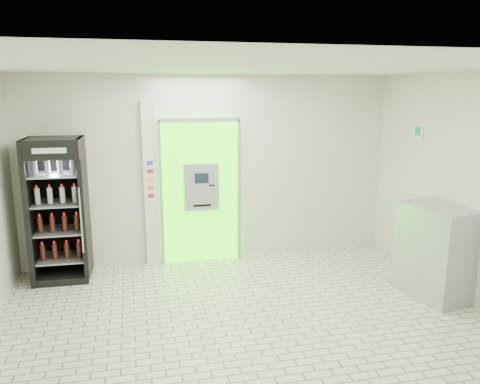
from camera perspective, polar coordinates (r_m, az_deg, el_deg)
name	(u,v)px	position (r m, az deg, el deg)	size (l,w,h in m)	color
ground	(249,329)	(5.76, 1.13, -16.30)	(6.00, 6.00, 0.00)	beige
room_shell	(250,175)	(5.13, 1.21, 2.03)	(6.00, 6.00, 6.00)	silver
atm_assembly	(200,190)	(7.55, -4.85, 0.19)	(1.30, 0.24, 2.33)	#38FF03
pillar	(151,184)	(7.49, -10.82, 0.92)	(0.22, 0.11, 2.60)	silver
beverage_cooler	(59,212)	(7.33, -21.20, -2.32)	(0.81, 0.76, 2.09)	black
steel_cabinet	(436,251)	(6.87, 22.77, -6.70)	(0.80, 1.05, 1.26)	#A0A3A7
exit_sign	(418,133)	(7.61, 20.90, 6.77)	(0.02, 0.22, 0.26)	white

